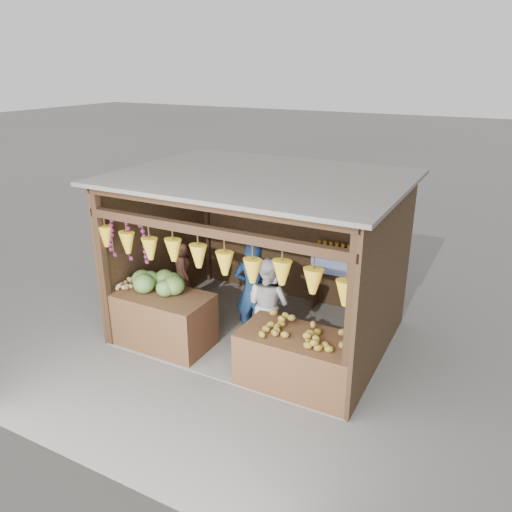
{
  "coord_description": "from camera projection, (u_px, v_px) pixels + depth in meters",
  "views": [
    {
      "loc": [
        3.38,
        -6.54,
        4.21
      ],
      "look_at": [
        -0.02,
        -0.1,
        1.4
      ],
      "focal_mm": 35.0,
      "sensor_mm": 36.0,
      "label": 1
    }
  ],
  "objects": [
    {
      "name": "melon_pile",
      "position": [
        159.0,
        281.0,
        7.79
      ],
      "size": [
        1.0,
        0.5,
        0.32
      ],
      "primitive_type": null,
      "color": "#244F15",
      "rests_on": "counter_left"
    },
    {
      "name": "man_standing",
      "position": [
        253.0,
        291.0,
        7.92
      ],
      "size": [
        0.69,
        0.54,
        1.68
      ],
      "primitive_type": "imported",
      "rotation": [
        0.0,
        0.0,
        3.38
      ],
      "color": "#142B4D",
      "rests_on": "ground"
    },
    {
      "name": "counter_right",
      "position": [
        300.0,
        361.0,
        6.85
      ],
      "size": [
        1.68,
        0.85,
        0.79
      ],
      "primitive_type": "cube",
      "color": "#53351B",
      "rests_on": "ground"
    },
    {
      "name": "woman_standing",
      "position": [
        268.0,
        304.0,
        7.66
      ],
      "size": [
        0.85,
        0.73,
        1.53
      ],
      "primitive_type": "imported",
      "rotation": [
        0.0,
        0.0,
        2.91
      ],
      "color": "silver",
      "rests_on": "ground"
    },
    {
      "name": "tanfruit_pile",
      "position": [
        127.0,
        284.0,
        7.93
      ],
      "size": [
        0.34,
        0.4,
        0.13
      ],
      "primitive_type": null,
      "color": "#A07A4A",
      "rests_on": "counter_left"
    },
    {
      "name": "ground",
      "position": [
        260.0,
        332.0,
        8.39
      ],
      "size": [
        80.0,
        80.0,
        0.0
      ],
      "primitive_type": "plane",
      "color": "#514F49",
      "rests_on": "ground"
    },
    {
      "name": "back_shelf",
      "position": [
        347.0,
        269.0,
        8.67
      ],
      "size": [
        1.25,
        0.32,
        1.32
      ],
      "color": "#382314",
      "rests_on": "ground"
    },
    {
      "name": "stall_structure",
      "position": [
        257.0,
        239.0,
        7.77
      ],
      "size": [
        4.3,
        3.3,
        2.66
      ],
      "color": "slate",
      "rests_on": "ground"
    },
    {
      "name": "counter_left",
      "position": [
        161.0,
        319.0,
        7.91
      ],
      "size": [
        1.64,
        0.85,
        0.87
      ],
      "primitive_type": "cube",
      "color": "#462617",
      "rests_on": "ground"
    },
    {
      "name": "stool",
      "position": [
        184.0,
        300.0,
        9.16
      ],
      "size": [
        0.35,
        0.35,
        0.32
      ],
      "primitive_type": "cube",
      "color": "black",
      "rests_on": "ground"
    },
    {
      "name": "vendor_seated",
      "position": [
        182.0,
        268.0,
        8.93
      ],
      "size": [
        0.55,
        0.54,
        0.96
      ],
      "primitive_type": "imported",
      "rotation": [
        0.0,
        0.0,
        2.41
      ],
      "color": "#4F2D1F",
      "rests_on": "stool"
    },
    {
      "name": "mango_pile",
      "position": [
        303.0,
        330.0,
        6.63
      ],
      "size": [
        1.4,
        0.64,
        0.22
      ],
      "primitive_type": null,
      "color": "#B15617",
      "rests_on": "counter_right"
    }
  ]
}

